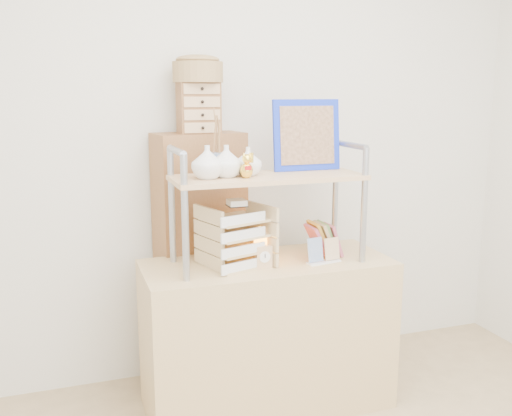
{
  "coord_description": "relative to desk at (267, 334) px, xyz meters",
  "views": [
    {
      "loc": [
        -0.91,
        -1.28,
        1.55
      ],
      "look_at": [
        -0.06,
        1.2,
        1.02
      ],
      "focal_mm": 40.0,
      "sensor_mm": 36.0,
      "label": 1
    }
  ],
  "objects": [
    {
      "name": "room_shell",
      "position": [
        0.0,
        -0.81,
        1.32
      ],
      "size": [
        3.42,
        3.41,
        2.61
      ],
      "color": "silver",
      "rests_on": "ground"
    },
    {
      "name": "desk",
      "position": [
        0.0,
        0.0,
        0.0
      ],
      "size": [
        1.2,
        0.5,
        0.75
      ],
      "primitive_type": "cube",
      "color": "tan",
      "rests_on": "ground"
    },
    {
      "name": "cabinet",
      "position": [
        -0.24,
        0.37,
        0.3
      ],
      "size": [
        0.48,
        0.3,
        1.35
      ],
      "primitive_type": "cube",
      "rotation": [
        0.0,
        0.0,
        0.14
      ],
      "color": "brown",
      "rests_on": "ground"
    },
    {
      "name": "hutch",
      "position": [
        -0.03,
        0.01,
        0.8
      ],
      "size": [
        0.9,
        0.34,
        0.77
      ],
      "color": "#999CA6",
      "rests_on": "desk"
    },
    {
      "name": "letter_tray",
      "position": [
        -0.16,
        -0.02,
        0.5
      ],
      "size": [
        0.32,
        0.32,
        0.32
      ],
      "color": "tan",
      "rests_on": "desk"
    },
    {
      "name": "salt_lamp",
      "position": [
        -0.01,
        0.01,
        0.47
      ],
      "size": [
        0.13,
        0.12,
        0.19
      ],
      "color": "brown",
      "rests_on": "desk"
    },
    {
      "name": "desk_clock",
      "position": [
        -0.05,
        -0.09,
        0.43
      ],
      "size": [
        0.08,
        0.04,
        0.11
      ],
      "color": "tan",
      "rests_on": "desk"
    },
    {
      "name": "postcard_stand",
      "position": [
        0.25,
        -0.1,
        0.41
      ],
      "size": [
        0.18,
        0.08,
        0.12
      ],
      "color": "white",
      "rests_on": "desk"
    },
    {
      "name": "drawer_chest",
      "position": [
        -0.24,
        0.35,
        1.1
      ],
      "size": [
        0.2,
        0.16,
        0.25
      ],
      "color": "brown",
      "rests_on": "cabinet"
    },
    {
      "name": "woven_basket",
      "position": [
        -0.24,
        0.35,
        1.28
      ],
      "size": [
        0.25,
        0.25,
        0.1
      ],
      "primitive_type": "cylinder",
      "color": "olive",
      "rests_on": "drawer_chest"
    }
  ]
}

